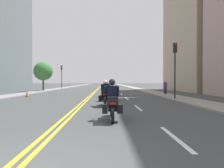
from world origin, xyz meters
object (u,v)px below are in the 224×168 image
object	(u,v)px
traffic_light_far	(62,73)
motorcycle_3	(106,91)
traffic_cone_2	(27,93)
traffic_light_near	(175,60)
motorcycle_0	(112,103)
motorcycle_2	(106,93)
street_tree_0	(43,71)
pedestrian_0	(165,87)
motorcycle_1	(105,95)

from	to	relation	value
traffic_light_far	motorcycle_3	bearing A→B (deg)	-66.74
traffic_cone_2	traffic_light_near	size ratio (longest dim) A/B	0.16
motorcycle_0	motorcycle_2	xyz separation A→B (m)	(-0.23, 7.64, -0.02)
motorcycle_0	street_tree_0	bearing A→B (deg)	113.60
motorcycle_2	street_tree_0	distance (m)	18.18
motorcycle_2	traffic_light_near	distance (m)	6.35
motorcycle_0	traffic_light_far	distance (m)	33.55
motorcycle_3	street_tree_0	xyz separation A→B (m)	(-9.75, 11.67, 2.49)
street_tree_0	traffic_light_far	bearing A→B (deg)	85.65
traffic_light_near	pedestrian_0	world-z (taller)	traffic_light_near
motorcycle_2	traffic_cone_2	xyz separation A→B (m)	(-7.91, 4.40, -0.28)
street_tree_0	motorcycle_0	bearing A→B (deg)	-66.39
motorcycle_1	street_tree_0	xyz separation A→B (m)	(-9.68, 18.39, 2.47)
motorcycle_2	motorcycle_3	bearing A→B (deg)	87.07
motorcycle_3	street_tree_0	bearing A→B (deg)	129.87
street_tree_0	motorcycle_3	bearing A→B (deg)	-50.13
motorcycle_0	traffic_light_far	world-z (taller)	traffic_light_far
traffic_cone_2	street_tree_0	xyz separation A→B (m)	(-1.82, 10.75, 2.77)
motorcycle_1	motorcycle_2	world-z (taller)	motorcycle_1
motorcycle_1	traffic_light_near	xyz separation A→B (m)	(5.78, 3.92, 2.61)
motorcycle_2	motorcycle_0	bearing A→B (deg)	-90.87
motorcycle_2	traffic_light_near	world-z (taller)	traffic_light_near
motorcycle_0	motorcycle_1	distance (m)	4.41
traffic_cone_2	traffic_light_near	distance (m)	14.44
motorcycle_2	pedestrian_0	bearing A→B (deg)	42.03
motorcycle_2	traffic_light_far	bearing A→B (deg)	107.59
motorcycle_0	motorcycle_3	world-z (taller)	motorcycle_0
traffic_cone_2	traffic_light_far	size ratio (longest dim) A/B	0.16
traffic_light_near	street_tree_0	bearing A→B (deg)	136.91
traffic_light_near	pedestrian_0	bearing A→B (deg)	79.92
motorcycle_3	traffic_cone_2	size ratio (longest dim) A/B	2.99
motorcycle_3	traffic_cone_2	distance (m)	7.98
motorcycle_1	traffic_cone_2	bearing A→B (deg)	137.64
motorcycle_2	pedestrian_0	world-z (taller)	pedestrian_0
pedestrian_0	street_tree_0	bearing A→B (deg)	-33.29
motorcycle_1	traffic_light_far	xyz separation A→B (m)	(-8.97, 27.74, 2.64)
motorcycle_0	traffic_light_far	xyz separation A→B (m)	(-9.25, 32.14, 2.63)
motorcycle_0	traffic_cone_2	size ratio (longest dim) A/B	2.90
motorcycle_3	pedestrian_0	distance (m)	7.53
traffic_light_far	motorcycle_1	bearing A→B (deg)	-72.08
motorcycle_3	traffic_light_near	bearing A→B (deg)	-26.09
traffic_cone_2	traffic_light_near	world-z (taller)	traffic_light_near
motorcycle_0	motorcycle_1	xyz separation A→B (m)	(-0.28, 4.40, -0.00)
motorcycle_3	pedestrian_0	xyz separation A→B (m)	(6.79, 3.24, 0.20)
motorcycle_3	motorcycle_0	bearing A→B (deg)	-88.91
motorcycle_2	pedestrian_0	size ratio (longest dim) A/B	1.27
motorcycle_3	street_tree_0	distance (m)	15.41
motorcycle_0	pedestrian_0	world-z (taller)	pedestrian_0
motorcycle_1	traffic_light_far	distance (m)	29.28
motorcycle_0	motorcycle_1	size ratio (longest dim) A/B	0.98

